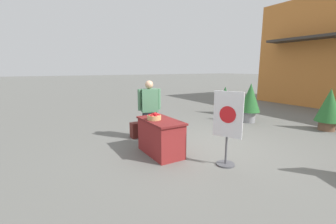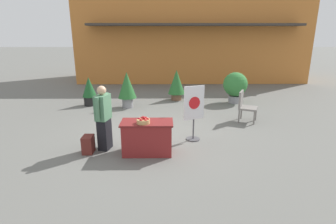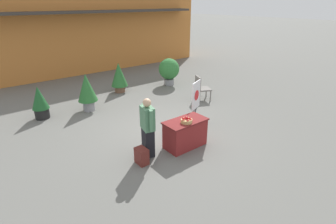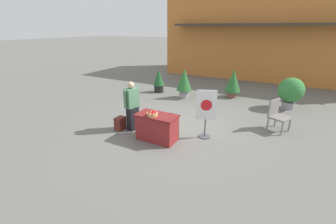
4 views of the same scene
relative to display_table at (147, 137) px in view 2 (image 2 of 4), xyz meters
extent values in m
plane|color=slate|center=(0.12, 1.12, -0.40)|extent=(120.00, 120.00, 0.00)
cube|color=#C67533|center=(2.02, 11.36, 2.23)|extent=(13.39, 4.26, 5.25)
cube|color=#38332D|center=(2.02, 8.78, 2.86)|extent=(11.38, 0.90, 0.12)
cube|color=maroon|center=(0.00, 0.00, -0.02)|extent=(1.14, 0.59, 0.75)
cube|color=maroon|center=(0.00, 0.00, 0.37)|extent=(1.21, 0.63, 0.04)
cylinder|color=tan|center=(-0.07, -0.12, 0.44)|extent=(0.30, 0.30, 0.10)
sphere|color=#A30F14|center=(0.03, -0.13, 0.48)|extent=(0.08, 0.08, 0.08)
sphere|color=red|center=(-0.02, -0.03, 0.48)|extent=(0.08, 0.08, 0.08)
sphere|color=red|center=(-0.11, -0.03, 0.48)|extent=(0.08, 0.08, 0.08)
sphere|color=#A30F14|center=(-0.17, -0.11, 0.48)|extent=(0.08, 0.08, 0.08)
sphere|color=#A30F14|center=(-0.11, -0.21, 0.48)|extent=(0.08, 0.08, 0.08)
sphere|color=red|center=(-0.02, -0.20, 0.48)|extent=(0.08, 0.08, 0.08)
sphere|color=red|center=(-0.07, -0.09, 0.51)|extent=(0.08, 0.08, 0.08)
sphere|color=#A30F14|center=(-0.06, -0.12, 0.51)|extent=(0.08, 0.08, 0.08)
cube|color=black|center=(-1.06, 0.25, -0.01)|extent=(0.31, 0.39, 0.76)
cube|color=#4C7F5B|center=(-1.06, 0.25, 0.67)|extent=(0.35, 0.47, 0.60)
sphere|color=tan|center=(-1.06, 0.25, 1.08)|extent=(0.21, 0.21, 0.21)
cylinder|color=#4C7F5B|center=(-1.00, 0.50, 0.69)|extent=(0.09, 0.09, 0.55)
cylinder|color=#4C7F5B|center=(-1.12, 0.00, 0.69)|extent=(0.09, 0.09, 0.55)
cube|color=maroon|center=(-1.41, 0.03, -0.19)|extent=(0.24, 0.34, 0.42)
cylinder|color=#4C4C51|center=(1.18, 0.82, -0.38)|extent=(0.36, 0.36, 0.03)
cylinder|color=#4C4C51|center=(1.18, 0.82, -0.09)|extent=(0.04, 0.04, 0.55)
cube|color=silver|center=(1.18, 0.82, 0.63)|extent=(0.54, 0.26, 0.89)
cylinder|color=red|center=(1.19, 0.80, 0.63)|extent=(0.30, 0.13, 0.32)
cylinder|color=gray|center=(3.42, 2.47, -0.18)|extent=(0.05, 0.05, 0.42)
cylinder|color=gray|center=(3.22, 2.05, -0.18)|extent=(0.05, 0.05, 0.42)
cylinder|color=gray|center=(2.99, 2.67, -0.18)|extent=(0.05, 0.05, 0.42)
cylinder|color=gray|center=(2.79, 2.24, -0.18)|extent=(0.05, 0.05, 0.42)
cube|color=gray|center=(3.11, 2.36, 0.06)|extent=(0.73, 0.73, 0.06)
cube|color=gray|center=(2.88, 2.46, 0.34)|extent=(0.28, 0.52, 0.51)
cylinder|color=gray|center=(3.31, 4.85, -0.25)|extent=(0.48, 0.48, 0.29)
sphere|color=#337A38|center=(3.31, 4.85, 0.38)|extent=(0.99, 0.99, 0.99)
cylinder|color=black|center=(-2.59, 4.49, -0.22)|extent=(0.48, 0.48, 0.36)
cone|color=#1E5628|center=(-2.59, 4.49, 0.36)|extent=(0.56, 0.56, 0.79)
cylinder|color=brown|center=(0.91, 5.36, -0.25)|extent=(0.45, 0.45, 0.28)
cone|color=#28662D|center=(0.91, 5.36, 0.40)|extent=(0.72, 0.72, 1.02)
cylinder|color=gray|center=(-1.04, 4.16, -0.20)|extent=(0.42, 0.42, 0.39)
cone|color=#28662D|center=(-1.04, 4.16, 0.49)|extent=(0.71, 0.71, 1.00)
camera|label=1|loc=(4.19, -2.30, 1.49)|focal=24.00mm
camera|label=2|loc=(0.43, -5.76, 2.30)|focal=28.00mm
camera|label=3|loc=(-4.34, -4.71, 3.35)|focal=28.00mm
camera|label=4|loc=(3.10, -5.09, 2.74)|focal=24.00mm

